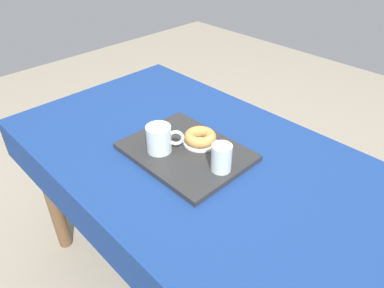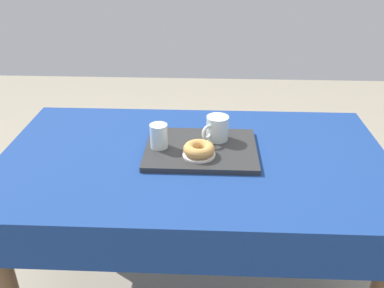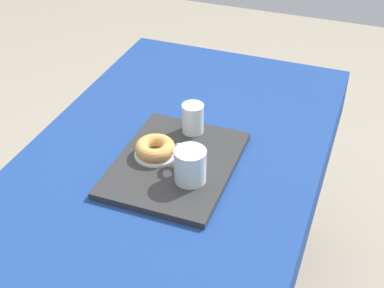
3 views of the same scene
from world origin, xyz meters
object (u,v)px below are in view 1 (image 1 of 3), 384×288
object	(u,v)px
dining_table	(197,176)
water_glass_near	(221,159)
serving_tray	(186,152)
tea_mug_left	(160,139)
donut_plate_left	(200,142)
sugar_donut_left	(200,137)

from	to	relation	value
dining_table	water_glass_near	xyz separation A→B (m)	(0.13, -0.02, 0.16)
serving_tray	tea_mug_left	world-z (taller)	tea_mug_left
serving_tray	donut_plate_left	xyz separation A→B (m)	(0.01, 0.06, 0.01)
serving_tray	donut_plate_left	bearing A→B (deg)	84.54
tea_mug_left	water_glass_near	size ratio (longest dim) A/B	1.22
serving_tray	sugar_donut_left	distance (m)	0.07
serving_tray	donut_plate_left	distance (m)	0.07
dining_table	tea_mug_left	xyz separation A→B (m)	(-0.09, -0.10, 0.17)
water_glass_near	donut_plate_left	size ratio (longest dim) A/B	0.77
tea_mug_left	donut_plate_left	xyz separation A→B (m)	(0.07, 0.13, -0.04)
water_glass_near	serving_tray	bearing A→B (deg)	-177.71
donut_plate_left	tea_mug_left	bearing A→B (deg)	-116.76
donut_plate_left	sugar_donut_left	distance (m)	0.02
water_glass_near	sugar_donut_left	size ratio (longest dim) A/B	0.81
donut_plate_left	sugar_donut_left	bearing A→B (deg)	0.00
dining_table	water_glass_near	size ratio (longest dim) A/B	15.71
dining_table	donut_plate_left	bearing A→B (deg)	122.34
serving_tray	water_glass_near	world-z (taller)	water_glass_near
serving_tray	sugar_donut_left	xyz separation A→B (m)	(0.01, 0.06, 0.04)
water_glass_near	sugar_donut_left	bearing A→B (deg)	159.20
water_glass_near	sugar_donut_left	xyz separation A→B (m)	(-0.15, 0.06, -0.01)
sugar_donut_left	water_glass_near	bearing A→B (deg)	-20.80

